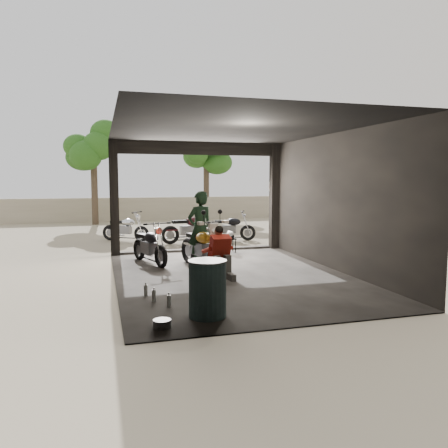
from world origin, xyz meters
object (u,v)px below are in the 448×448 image
main_bike (202,244)px  rider (200,229)px  outside_bike_b (190,226)px  stool (230,240)px  outside_bike_c (230,226)px  mechanic (222,254)px  left_bike (149,243)px  oil_drum (207,289)px  helmet (230,235)px  outside_bike_a (125,226)px  sign_post (280,198)px

main_bike → rider: rider is taller
outside_bike_b → stool: outside_bike_b is taller
outside_bike_c → mechanic: bearing=-176.2°
left_bike → outside_bike_b: 3.71m
mechanic → oil_drum: mechanic is taller
outside_bike_b → stool: bearing=-168.4°
left_bike → stool: size_ratio=3.68×
helmet → outside_bike_b: bearing=121.9°
outside_bike_c → rider: (-2.04, -4.22, 0.41)m
left_bike → outside_bike_a: (-0.35, 4.42, -0.03)m
outside_bike_a → helmet: bearing=-109.3°
outside_bike_a → mechanic: size_ratio=1.39×
stool → oil_drum: bearing=-109.9°
outside_bike_c → outside_bike_a: bearing=99.2°
stool → oil_drum: 6.04m
main_bike → outside_bike_b: bearing=66.1°
main_bike → left_bike: bearing=127.5°
left_bike → oil_drum: (0.39, -4.58, -0.10)m
mechanic → stool: size_ratio=2.51×
helmet → mechanic: bearing=-95.7°
helmet → oil_drum: (-2.05, -5.64, -0.09)m
helmet → sign_post: sign_post is taller
mechanic → outside_bike_c: bearing=66.1°
rider → sign_post: 3.80m
stool → helmet: helmet is taller
oil_drum → left_bike: bearing=94.9°
rider → helmet: 2.14m
mechanic → stool: (1.14, 3.23, -0.18)m
outside_bike_a → stool: size_ratio=3.49×
stool → outside_bike_b: bearing=108.7°
outside_bike_c → left_bike: bearing=160.5°
left_bike → outside_bike_a: left_bike is taller
main_bike → oil_drum: main_bike is taller
oil_drum → mechanic: bearing=69.5°
outside_bike_b → outside_bike_c: 1.54m
stool → sign_post: bearing=14.9°
main_bike → mechanic: main_bike is taller
outside_bike_a → left_bike: bearing=-144.5°
outside_bike_c → helmet: outside_bike_c is taller
left_bike → outside_bike_b: bearing=43.7°
outside_bike_c → sign_post: size_ratio=0.67×
stool → oil_drum: size_ratio=0.49×
rider → mechanic: (0.14, -1.51, -0.38)m
main_bike → outside_bike_c: main_bike is taller
outside_bike_b → helmet: (0.73, -2.23, -0.04)m
main_bike → rider: 0.40m
rider → sign_post: (3.04, 2.19, 0.62)m
rider → sign_post: size_ratio=0.80×
mechanic → helmet: size_ratio=4.84×
left_bike → outside_bike_c: (3.21, 3.60, -0.03)m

